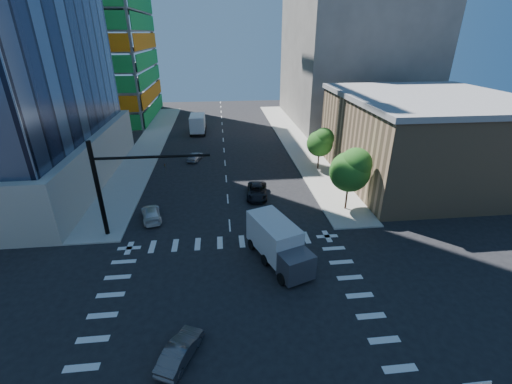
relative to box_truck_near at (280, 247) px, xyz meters
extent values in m
plane|color=black|center=(-3.87, -5.53, -1.50)|extent=(160.00, 160.00, 0.00)
cube|color=silver|center=(-3.87, -5.53, -1.49)|extent=(20.00, 20.00, 0.01)
cube|color=#999891|center=(8.63, 34.47, -1.42)|extent=(5.00, 60.00, 0.15)
cube|color=#999891|center=(-16.37, 34.47, -1.42)|extent=(5.00, 60.00, 0.15)
cube|color=#8B7151|center=(21.13, 16.47, 3.50)|extent=(20.00, 22.00, 10.00)
cube|color=gray|center=(21.13, 16.47, 8.80)|extent=(20.50, 22.50, 0.60)
cube|color=#635E59|center=(23.13, 49.47, 12.50)|extent=(24.00, 30.00, 28.00)
cylinder|color=black|center=(-15.37, 5.97, 3.15)|extent=(0.40, 0.40, 9.00)
cylinder|color=black|center=(-10.37, 5.97, 6.05)|extent=(10.00, 0.24, 0.24)
imported|color=black|center=(-9.37, 5.97, 4.95)|extent=(0.16, 0.20, 1.00)
cylinder|color=#382316|center=(8.63, 8.47, -0.21)|extent=(0.20, 0.20, 2.27)
sphere|color=#154C14|center=(8.63, 8.47, 2.88)|extent=(4.16, 4.16, 4.16)
sphere|color=#356E24|center=(9.03, 8.17, 3.85)|extent=(3.25, 3.25, 3.25)
cylinder|color=#382316|center=(8.93, 20.47, -0.39)|extent=(0.20, 0.20, 1.92)
sphere|color=#154C14|center=(8.93, 20.47, 2.23)|extent=(3.52, 3.52, 3.52)
sphere|color=#356E24|center=(9.33, 20.17, 3.05)|extent=(2.75, 2.75, 2.75)
imported|color=black|center=(-0.46, 12.70, -0.82)|extent=(2.80, 5.10, 1.35)
imported|color=silver|center=(-11.75, 8.61, -0.87)|extent=(2.78, 4.63, 1.26)
imported|color=#B4B4BC|center=(-8.26, 26.09, -0.86)|extent=(2.56, 4.03, 1.28)
imported|color=#45454A|center=(-7.27, -8.50, -0.88)|extent=(2.75, 3.99, 1.25)
cube|color=#BBBBBD|center=(0.00, 0.00, 0.51)|extent=(4.22, 5.84, 2.75)
cube|color=#414149|center=(0.00, 0.00, -0.18)|extent=(2.94, 2.63, 2.01)
cube|color=silver|center=(-8.46, 42.04, 0.58)|extent=(2.68, 5.49, 2.84)
cube|color=#414149|center=(-8.46, 42.04, -0.13)|extent=(2.53, 1.99, 2.08)
camera|label=1|loc=(-4.43, -22.90, 15.80)|focal=24.00mm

